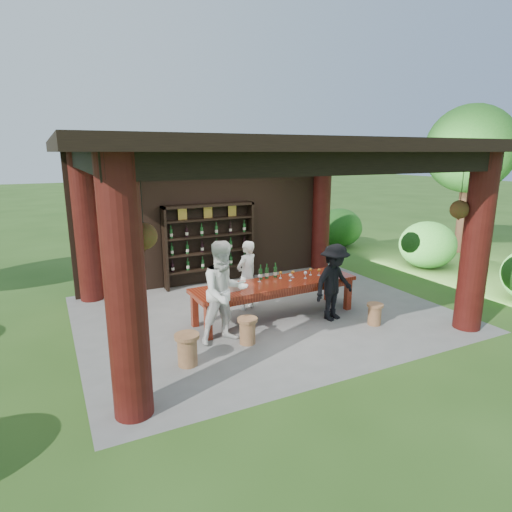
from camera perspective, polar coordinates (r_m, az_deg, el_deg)
name	(u,v)px	position (r m, az deg, el deg)	size (l,w,h in m)	color
ground	(264,313)	(9.08, 1.13, -7.61)	(90.00, 90.00, 0.00)	#2D5119
pavilion	(255,210)	(8.91, -0.16, 6.16)	(7.50, 6.00, 3.60)	slate
wine_shelf	(209,244)	(10.83, -6.22, 1.54)	(2.34, 0.36, 2.06)	black
tasting_table	(275,288)	(8.66, 2.59, -4.24)	(3.48, 1.01, 0.75)	#61180D
stool_near_left	(247,330)	(7.64, -1.14, -9.84)	(0.36, 0.36, 0.47)	brown
stool_near_right	(375,314)	(8.74, 15.54, -7.41)	(0.32, 0.32, 0.43)	brown
stool_far_left	(187,349)	(6.99, -9.15, -12.11)	(0.40, 0.40, 0.52)	brown
host	(247,275)	(9.10, -1.23, -2.58)	(0.55, 0.36, 1.50)	white
guest_woman	(224,292)	(7.50, -4.22, -4.87)	(0.89, 0.69, 1.83)	white
guest_man	(334,282)	(8.66, 10.38, -3.48)	(1.00, 0.58, 1.55)	black
table_bottles	(268,271)	(8.84, 1.56, -2.01)	(0.43, 0.09, 0.31)	#194C1E
table_glasses	(294,275)	(8.91, 5.12, -2.48)	(1.41, 0.31, 0.15)	silver
napkin_basket	(233,287)	(8.11, -3.13, -4.11)	(0.26, 0.18, 0.14)	#BF6672
shrubs	(301,271)	(10.22, 5.96, -1.95)	(14.48, 8.81, 1.36)	#194C14
trees	(384,149)	(11.16, 16.64, 13.49)	(21.86, 10.73, 4.80)	#3F2819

